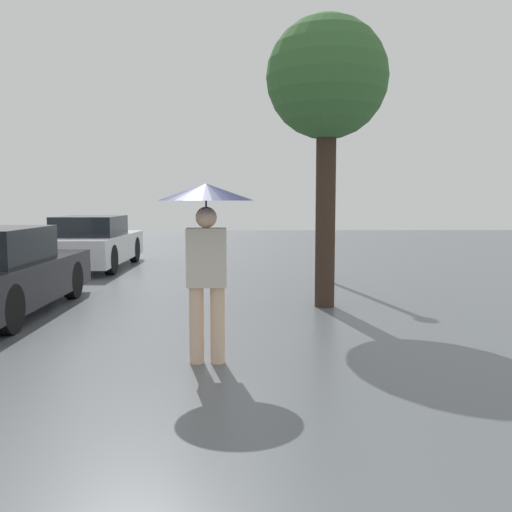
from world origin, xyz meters
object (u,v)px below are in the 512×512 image
at_px(parked_car_farthest, 93,243).
at_px(street_lamp, 322,144).
at_px(tree, 327,83).
at_px(pedestrian, 206,225).

height_order(parked_car_farthest, street_lamp, street_lamp).
bearing_deg(street_lamp, tree, -96.40).
xyz_separation_m(pedestrian, parked_car_farthest, (-3.33, 8.14, -0.80)).
xyz_separation_m(parked_car_farthest, street_lamp, (5.29, -1.95, 2.19)).
xyz_separation_m(pedestrian, street_lamp, (1.95, 6.19, 1.40)).
bearing_deg(pedestrian, street_lamp, 72.50).
distance_m(pedestrian, tree, 3.97).
bearing_deg(tree, parked_car_farthest, 134.07).
xyz_separation_m(tree, street_lamp, (0.35, 3.15, -0.59)).
relative_size(parked_car_farthest, tree, 0.97).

